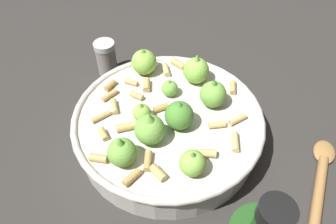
# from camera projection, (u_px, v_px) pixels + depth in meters

# --- Properties ---
(ground_plane) EXTENTS (2.40, 2.40, 0.00)m
(ground_plane) POSITION_uv_depth(u_px,v_px,m) (168.00, 137.00, 0.56)
(ground_plane) COLOR #2D2B28
(cooking_pan) EXTENTS (0.32, 0.32, 0.12)m
(cooking_pan) POSITION_uv_depth(u_px,v_px,m) (168.00, 123.00, 0.53)
(cooking_pan) COLOR beige
(cooking_pan) RESTS_ON ground
(pepper_shaker) EXTENTS (0.04, 0.04, 0.08)m
(pepper_shaker) POSITION_uv_depth(u_px,v_px,m) (106.00, 58.00, 0.65)
(pepper_shaker) COLOR gray
(pepper_shaker) RESTS_ON ground
(wooden_spoon) EXTENTS (0.24, 0.05, 0.02)m
(wooden_spoon) POSITION_uv_depth(u_px,v_px,m) (319.00, 189.00, 0.48)
(wooden_spoon) COLOR #9E703D
(wooden_spoon) RESTS_ON ground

